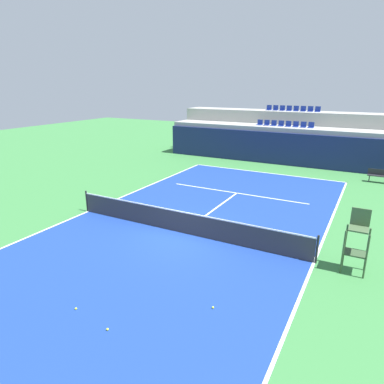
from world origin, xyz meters
The scene contains 18 objects.
ground_plane centered at (0.00, 0.00, 0.00)m, with size 80.00×80.00×0.00m, color #387A3D.
court_surface centered at (0.00, 0.00, 0.01)m, with size 11.00×24.00×0.01m, color navy.
baseline_far centered at (0.00, 11.95, 0.01)m, with size 11.00×0.10×0.00m, color white.
sideline_left centered at (-5.45, 0.00, 0.01)m, with size 0.10×24.00×0.00m, color white.
sideline_right centered at (5.45, 0.00, 0.01)m, with size 0.10×24.00×0.00m, color white.
service_line_far centered at (0.00, 6.40, 0.01)m, with size 8.26×0.10×0.00m, color white.
centre_service_line centered at (0.00, 3.20, 0.01)m, with size 0.10×6.40×0.00m, color white.
back_wall centered at (0.00, 15.21, 1.26)m, with size 19.39×0.30×2.52m, color navy.
stands_tier_lower centered at (0.00, 16.56, 1.43)m, with size 19.39×2.40×2.86m, color #9E9E99.
stands_tier_upper centered at (0.00, 18.96, 1.96)m, with size 19.39×2.40×3.93m, color #9E9E99.
seating_row_lower centered at (0.00, 16.66, 2.98)m, with size 4.60×0.44×0.44m.
seating_row_upper centered at (0.00, 19.06, 4.05)m, with size 4.60×0.44×0.44m.
tennis_net centered at (0.00, 0.00, 0.51)m, with size 11.08×0.08×1.07m.
umpire_chair centered at (6.70, 0.06, 1.19)m, with size 0.76×0.66×2.20m.
player_bench centered at (7.31, 13.01, 0.51)m, with size 1.50×0.40×0.85m.
tennis_ball_0 centered at (1.37, -6.25, 0.04)m, with size 0.07×0.07×0.07m, color #CCE033.
tennis_ball_1 centered at (3.39, -4.12, 0.04)m, with size 0.07×0.07×0.07m, color #CCE033.
tennis_ball_2 centered at (0.00, -6.02, 0.04)m, with size 0.07×0.07×0.07m, color #CCE033.
Camera 1 is at (6.82, -11.70, 6.09)m, focal length 32.06 mm.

